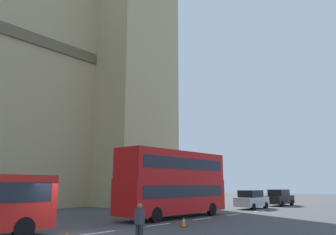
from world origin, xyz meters
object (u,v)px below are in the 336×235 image
(double_decker_bus, at_px, (174,181))
(sedan_lead, at_px, (252,200))
(sedan_trailing, at_px, (280,198))
(traffic_cone_east, at_px, (184,222))
(pedestrian_by_kerb, at_px, (140,223))

(double_decker_bus, relative_size, sedan_lead, 2.32)
(double_decker_bus, height_order, sedan_trailing, double_decker_bus)
(sedan_lead, height_order, traffic_cone_east, sedan_lead)
(pedestrian_by_kerb, bearing_deg, sedan_lead, 15.63)
(sedan_trailing, bearing_deg, double_decker_bus, 179.13)
(traffic_cone_east, bearing_deg, sedan_lead, 13.10)
(sedan_lead, xyz_separation_m, traffic_cone_east, (-15.91, -3.70, -0.63))
(sedan_lead, bearing_deg, double_decker_bus, 179.58)
(pedestrian_by_kerb, bearing_deg, sedan_trailing, 11.75)
(sedan_lead, bearing_deg, sedan_trailing, -1.69)
(double_decker_bus, height_order, sedan_lead, double_decker_bus)
(sedan_trailing, bearing_deg, pedestrian_by_kerb, -168.25)
(double_decker_bus, distance_m, sedan_trailing, 18.93)
(double_decker_bus, bearing_deg, pedestrian_by_kerb, -147.34)
(double_decker_bus, distance_m, pedestrian_by_kerb, 11.68)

